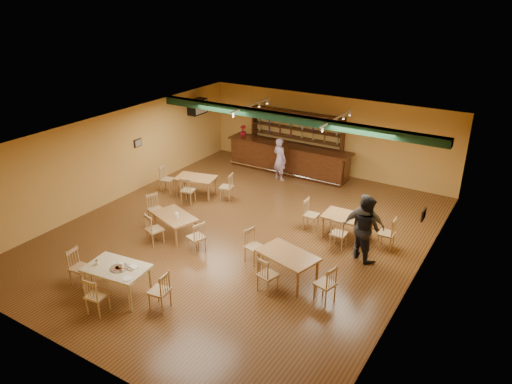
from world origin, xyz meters
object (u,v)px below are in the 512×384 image
Objects in this scene: bar_counter at (288,159)px; patron_right_a at (366,228)px; dining_table_c at (175,226)px; patron_bar at (280,159)px; near_table at (118,281)px; dining_table_d at (287,267)px; dining_table_a at (196,186)px; dining_table_b at (347,227)px.

patron_right_a is at bearing -43.77° from bar_counter.
patron_bar reaches higher than dining_table_c.
patron_right_a reaches higher than near_table.
bar_counter is 3.43× the size of dining_table_d.
dining_table_a is (-1.67, -3.64, -0.23)m from bar_counter.
patron_right_a is (5.10, 1.76, 0.56)m from dining_table_c.
bar_counter reaches higher than dining_table_b.
dining_table_c is (-4.30, -2.56, -0.01)m from dining_table_b.
bar_counter is at bearing -66.93° from patron_bar.
dining_table_b is 0.87× the size of patron_bar.
dining_table_b is (3.96, -3.76, -0.21)m from bar_counter.
dining_table_d is (5.17, -2.94, 0.03)m from dining_table_a.
dining_table_a is 0.75× the size of patron_right_a.
dining_table_a is at bearing 103.21° from near_table.
dining_table_d is 0.91× the size of patron_bar.
dining_table_c is at bearing 97.27° from near_table.
dining_table_a is 0.92× the size of dining_table_d.
near_table is (-3.55, -5.49, 0.04)m from dining_table_b.
dining_table_d is at bearing -43.22° from dining_table_a.
near_table is 0.90× the size of patron_bar.
bar_counter is 3.50× the size of near_table.
dining_table_b is 1.26m from patron_right_a.
near_table is (0.75, -2.93, 0.05)m from dining_table_c.
dining_table_d is at bearing 14.71° from dining_table_c.
near_table reaches higher than dining_table_c.
dining_table_d is 2.44m from patron_right_a.
dining_table_d is (3.50, -6.58, -0.20)m from bar_counter.
patron_bar reaches higher than bar_counter.
dining_table_a is 5.95m from dining_table_d.
bar_counter reaches higher than near_table.
bar_counter is 4.01m from dining_table_a.
patron_right_a is at bearing -21.77° from dining_table_a.
patron_right_a is (4.35, 4.69, 0.51)m from near_table.
dining_table_c is at bearing -93.09° from bar_counter.
dining_table_c is 0.76× the size of patron_right_a.
patron_bar reaches higher than dining_table_a.
near_table is 6.42m from patron_right_a.
dining_table_d is 0.82× the size of patron_right_a.
patron_bar is (-3.88, 2.93, 0.46)m from dining_table_b.
patron_bar is at bearing -84.48° from bar_counter.
dining_table_b is 0.95× the size of dining_table_d.
dining_table_a is at bearing -114.63° from bar_counter.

